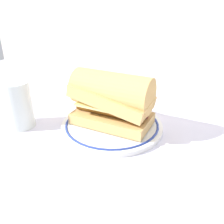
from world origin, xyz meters
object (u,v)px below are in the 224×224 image
at_px(sausage_sandwich, 112,99).
at_px(drinking_glass, 18,107).
at_px(butter_knife, 126,100).
at_px(plate, 112,125).

height_order(sausage_sandwich, drinking_glass, sausage_sandwich).
bearing_deg(sausage_sandwich, butter_knife, 100.93).
bearing_deg(plate, sausage_sandwich, 45.00).
xyz_separation_m(plate, drinking_glass, (-0.22, -0.09, 0.05)).
height_order(plate, sausage_sandwich, sausage_sandwich).
bearing_deg(drinking_glass, plate, 22.30).
xyz_separation_m(drinking_glass, butter_knife, (0.19, 0.26, -0.05)).
height_order(plate, drinking_glass, drinking_glass).
relative_size(sausage_sandwich, butter_knife, 1.37).
bearing_deg(drinking_glass, sausage_sandwich, 22.30).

